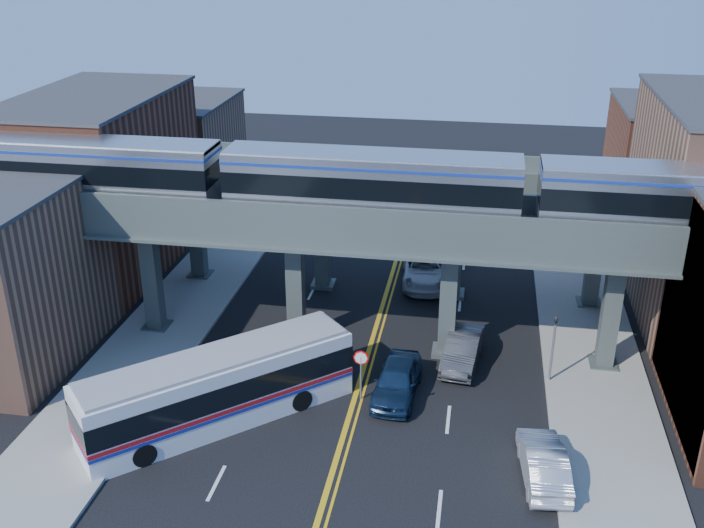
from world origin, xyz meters
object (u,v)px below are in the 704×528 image
Objects in this scene: traffic_signal at (554,341)px; car_lane_d at (437,239)px; transit_train at (371,182)px; car_lane_a at (397,380)px; car_lane_c at (425,270)px; car_parked_curb at (544,463)px; transit_bus at (218,389)px; car_lane_b at (462,350)px; stop_sign at (361,367)px.

car_lane_d is at bearing 112.83° from traffic_signal.
car_lane_d is (2.59, 13.77, -8.24)m from transit_train.
car_lane_c is (0.22, 13.00, -0.01)m from car_lane_a.
traffic_signal is at bearing -61.69° from car_lane_c.
transit_bus is at bearing -12.70° from car_parked_curb.
transit_train is 16.25m from car_lane_d.
car_parked_curb is at bearing -34.12° from car_lane_a.
car_lane_b is 1.01× the size of car_parked_curb.
transit_bus reaches higher than car_lane_d.
car_lane_c is (2.18, 8.60, -8.35)m from transit_train.
transit_bus is at bearing -155.24° from stop_sign.
car_lane_b is at bearing 165.82° from traffic_signal.
stop_sign is at bearing -156.33° from car_lane_a.
car_parked_curb is at bearing -28.50° from stop_sign.
car_parked_curb is at bearing -95.37° from traffic_signal.
stop_sign is at bearing -131.63° from car_lane_b.
car_lane_c is (7.88, 16.38, -0.84)m from transit_bus.
transit_train is at bearing -53.93° from car_parked_curb.
car_lane_c is at bearing 112.60° from car_lane_b.
car_lane_b is 14.86m from car_lane_d.
car_parked_curb is (5.94, -23.22, -0.15)m from car_lane_d.
transit_train is 10.91× the size of traffic_signal.
traffic_signal reaches higher than car_lane_c.
transit_train is 8.94m from stop_sign.
traffic_signal is at bearing -101.35° from car_parked_curb.
stop_sign is 0.55× the size of car_lane_b.
car_lane_b is at bearing -73.03° from car_parked_curb.
transit_bus is at bearing -152.73° from car_lane_a.
car_lane_a is at bearing -66.03° from transit_train.
traffic_signal is 0.37× the size of transit_bus.
transit_bus is at bearing -158.84° from traffic_signal.
traffic_signal is 0.64× the size of car_lane_d.
stop_sign is at bearing -86.29° from transit_train.
stop_sign is 6.22m from car_lane_b.
transit_bus is at bearing -120.96° from car_lane_c.
car_lane_d reaches higher than car_parked_curb.
car_lane_b reaches higher than car_parked_curb.
traffic_signal reaches higher than stop_sign.
car_parked_curb is (14.22, -1.68, -0.88)m from transit_bus.
stop_sign is 0.56× the size of car_parked_curb.
car_parked_curb is at bearing -60.44° from car_lane_b.
car_lane_c is 5.18m from car_lane_d.
car_parked_curb is at bearing -49.23° from transit_bus.
car_lane_b is at bearing -10.49° from transit_train.
transit_bus is 1.88× the size of car_lane_c.
traffic_signal is at bearing 18.63° from stop_sign.
traffic_signal is (9.22, -2.00, -6.87)m from transit_train.
transit_train is at bearing -104.34° from car_lane_d.
car_lane_d is (-6.64, 15.77, -1.38)m from traffic_signal.
car_lane_c is at bearing -98.19° from car_lane_d.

